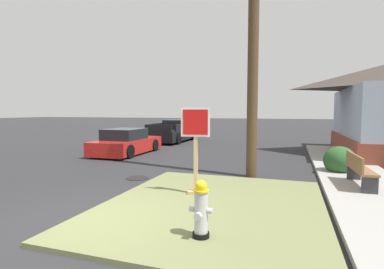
# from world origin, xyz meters

# --- Properties ---
(ground_plane) EXTENTS (160.00, 160.00, 0.00)m
(ground_plane) POSITION_xyz_m (0.00, 0.00, 0.00)
(ground_plane) COLOR #2B2B2D
(grass_corner_patch) EXTENTS (4.66, 5.65, 0.08)m
(grass_corner_patch) POSITION_xyz_m (2.04, 1.61, 0.04)
(grass_corner_patch) COLOR olive
(grass_corner_patch) RESTS_ON ground
(sidewalk_strip) EXTENTS (2.20, 16.43, 0.12)m
(sidewalk_strip) POSITION_xyz_m (5.57, 5.72, 0.06)
(sidewalk_strip) COLOR #9E9B93
(sidewalk_strip) RESTS_ON ground
(fire_hydrant) EXTENTS (0.38, 0.34, 0.93)m
(fire_hydrant) POSITION_xyz_m (2.29, -0.14, 0.52)
(fire_hydrant) COLOR black
(fire_hydrant) RESTS_ON grass_corner_patch
(stop_sign) EXTENTS (0.70, 0.33, 2.12)m
(stop_sign) POSITION_xyz_m (1.43, 2.23, 1.10)
(stop_sign) COLOR tan
(stop_sign) RESTS_ON grass_corner_patch
(manhole_cover) EXTENTS (0.70, 0.70, 0.02)m
(manhole_cover) POSITION_xyz_m (-0.92, 3.57, 0.01)
(manhole_cover) COLOR black
(manhole_cover) RESTS_ON ground
(parked_sedan_red) EXTENTS (1.99, 4.27, 1.25)m
(parked_sedan_red) POSITION_xyz_m (-4.08, 8.19, 0.54)
(parked_sedan_red) COLOR red
(parked_sedan_red) RESTS_ON ground
(pickup_truck_black) EXTENTS (2.10, 5.10, 1.48)m
(pickup_truck_black) POSITION_xyz_m (-4.11, 14.47, 0.62)
(pickup_truck_black) COLOR black
(pickup_truck_black) RESTS_ON ground
(street_bench) EXTENTS (0.48, 1.72, 0.85)m
(street_bench) POSITION_xyz_m (5.35, 4.21, 0.59)
(street_bench) COLOR brown
(street_bench) RESTS_ON sidewalk_strip
(utility_pole) EXTENTS (1.56, 0.33, 10.58)m
(utility_pole) POSITION_xyz_m (2.44, 4.95, 5.44)
(utility_pole) COLOR #4C3823
(utility_pole) RESTS_ON ground
(shrub_by_curb) EXTENTS (1.02, 1.02, 0.95)m
(shrub_by_curb) POSITION_xyz_m (5.17, 6.22, 0.47)
(shrub_by_curb) COLOR #2A572A
(shrub_by_curb) RESTS_ON ground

